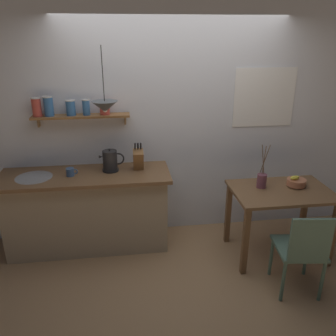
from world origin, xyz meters
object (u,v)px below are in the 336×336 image
(twig_vase, at_px, (262,180))
(pendant_lamp, at_px, (105,107))
(fruit_bowl, at_px, (296,182))
(electric_kettle, at_px, (110,161))
(dining_chair_near, at_px, (302,249))
(coffee_mug_by_sink, at_px, (70,172))
(dining_table, at_px, (280,201))
(knife_block, at_px, (138,159))

(twig_vase, bearing_deg, pendant_lamp, 172.78)
(fruit_bowl, relative_size, electric_kettle, 0.74)
(dining_chair_near, xyz_separation_m, fruit_bowl, (0.25, 0.72, 0.34))
(dining_chair_near, bearing_deg, fruit_bowl, 70.72)
(twig_vase, bearing_deg, coffee_mug_by_sink, 172.07)
(dining_chair_near, height_order, twig_vase, twig_vase)
(twig_vase, distance_m, electric_kettle, 1.64)
(dining_table, xyz_separation_m, dining_chair_near, (-0.06, -0.64, -0.16))
(pendant_lamp, bearing_deg, electric_kettle, 85.72)
(dining_table, xyz_separation_m, knife_block, (-1.48, 0.46, 0.38))
(dining_table, xyz_separation_m, fruit_bowl, (0.19, 0.07, 0.18))
(fruit_bowl, relative_size, coffee_mug_by_sink, 1.65)
(dining_table, bearing_deg, knife_block, 162.62)
(dining_chair_near, relative_size, knife_block, 2.78)
(knife_block, bearing_deg, coffee_mug_by_sink, -173.18)
(dining_table, bearing_deg, twig_vase, 153.26)
(electric_kettle, distance_m, pendant_lamp, 0.65)
(twig_vase, xyz_separation_m, knife_block, (-1.29, 0.37, 0.17))
(dining_chair_near, distance_m, fruit_bowl, 0.83)
(dining_table, xyz_separation_m, pendant_lamp, (-1.79, 0.30, 1.00))
(electric_kettle, bearing_deg, knife_block, -1.40)
(twig_vase, relative_size, pendant_lamp, 0.77)
(electric_kettle, relative_size, coffee_mug_by_sink, 2.24)
(dining_chair_near, height_order, electric_kettle, electric_kettle)
(dining_chair_near, distance_m, coffee_mug_by_sink, 2.41)
(dining_chair_near, height_order, coffee_mug_by_sink, coffee_mug_by_sink)
(dining_chair_near, bearing_deg, electric_kettle, 147.07)
(coffee_mug_by_sink, bearing_deg, knife_block, 6.82)
(fruit_bowl, xyz_separation_m, coffee_mug_by_sink, (-2.39, 0.30, 0.12))
(twig_vase, distance_m, coffee_mug_by_sink, 2.03)
(electric_kettle, distance_m, knife_block, 0.30)
(fruit_bowl, relative_size, twig_vase, 0.42)
(dining_chair_near, distance_m, electric_kettle, 2.12)
(fruit_bowl, distance_m, coffee_mug_by_sink, 2.41)
(dining_chair_near, height_order, knife_block, knife_block)
(coffee_mug_by_sink, bearing_deg, pendant_lamp, -10.69)
(electric_kettle, relative_size, pendant_lamp, 0.43)
(fruit_bowl, relative_size, pendant_lamp, 0.32)
(dining_table, xyz_separation_m, coffee_mug_by_sink, (-2.20, 0.38, 0.30))
(fruit_bowl, distance_m, twig_vase, 0.38)
(pendant_lamp, bearing_deg, fruit_bowl, -6.54)
(dining_table, height_order, dining_chair_near, dining_chair_near)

